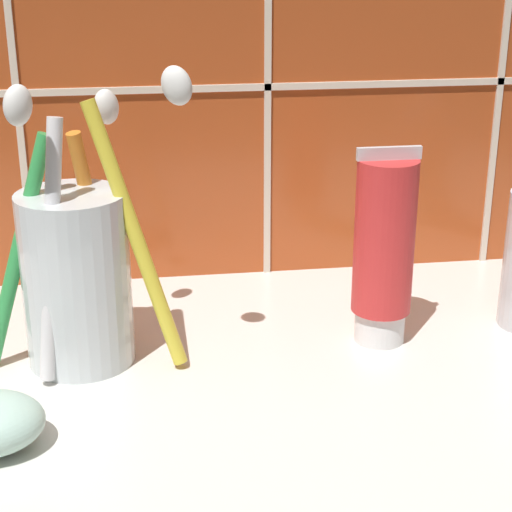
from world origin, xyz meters
TOP-DOWN VIEW (x-y plane):
  - sink_counter at (0.00, 0.00)cm, footprint 71.21×37.40cm
  - tile_wall_backsplash at (0.01, 18.94)cm, footprint 81.21×1.72cm
  - toothbrush_cup at (-11.87, 5.34)cm, footprint 14.62×9.12cm
  - toothpaste_tube at (7.25, 5.38)cm, footprint 4.03×3.84cm

SIDE VIEW (x-z plane):
  - sink_counter at x=0.00cm, z-range 0.00..2.00cm
  - toothbrush_cup at x=-11.87cm, z-range -1.30..17.33cm
  - toothpaste_tube at x=7.25cm, z-range 1.90..14.87cm
  - tile_wall_backsplash at x=0.01cm, z-range 0.01..43.52cm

